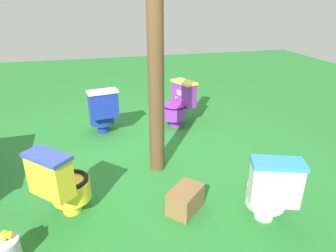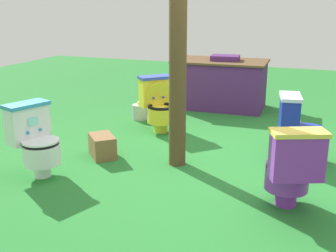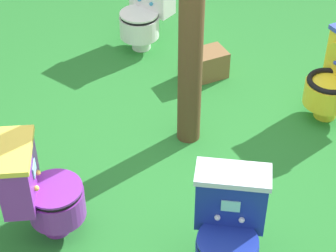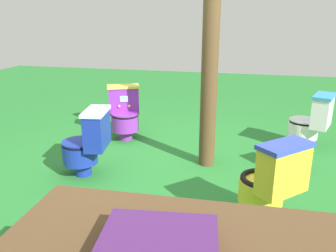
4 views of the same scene
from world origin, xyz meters
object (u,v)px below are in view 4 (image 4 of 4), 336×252
(toilet_yellow, at_px, (271,181))
(wooden_post, at_px, (210,72))
(toilet_white, at_px, (311,121))
(toilet_purple, at_px, (124,112))
(toilet_blue, at_px, (88,142))
(small_crate, at_px, (284,157))

(toilet_yellow, relative_size, wooden_post, 0.34)
(toilet_white, relative_size, toilet_purple, 1.00)
(toilet_yellow, height_order, toilet_purple, same)
(toilet_blue, xyz_separation_m, wooden_post, (-1.19, -0.58, 0.69))
(small_crate, bearing_deg, toilet_purple, -14.31)
(toilet_white, bearing_deg, toilet_purple, 113.11)
(toilet_yellow, bearing_deg, toilet_blue, 120.46)
(toilet_blue, bearing_deg, toilet_yellow, -114.22)
(toilet_blue, distance_m, wooden_post, 1.49)
(toilet_yellow, distance_m, small_crate, 1.19)
(toilet_white, bearing_deg, small_crate, 172.02)
(toilet_purple, height_order, wooden_post, wooden_post)
(toilet_yellow, xyz_separation_m, wooden_post, (0.65, -1.05, 0.69))
(toilet_blue, bearing_deg, small_crate, -81.54)
(toilet_yellow, distance_m, toilet_purple, 2.51)
(toilet_yellow, relative_size, small_crate, 1.96)
(toilet_blue, height_order, toilet_purple, same)
(toilet_white, distance_m, small_crate, 0.81)
(small_crate, bearing_deg, wooden_post, 6.31)
(toilet_white, bearing_deg, toilet_yellow, -177.71)
(toilet_white, distance_m, toilet_purple, 2.45)
(toilet_white, relative_size, toilet_yellow, 1.00)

